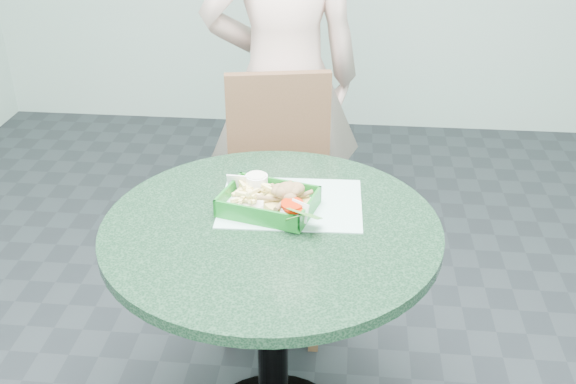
# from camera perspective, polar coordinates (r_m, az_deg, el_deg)

# --- Properties ---
(cafe_table) EXTENTS (0.88, 0.88, 0.75)m
(cafe_table) POSITION_cam_1_polar(r_m,az_deg,el_deg) (1.85, -1.37, -7.72)
(cafe_table) COLOR black
(cafe_table) RESTS_ON floor
(dining_chair) EXTENTS (0.37, 0.37, 0.93)m
(dining_chair) POSITION_cam_1_polar(r_m,az_deg,el_deg) (2.42, -1.02, 0.38)
(dining_chair) COLOR #513021
(dining_chair) RESTS_ON floor
(diner_person) EXTENTS (0.76, 0.60, 1.83)m
(diner_person) POSITION_cam_1_polar(r_m,az_deg,el_deg) (2.53, -0.36, 11.12)
(diner_person) COLOR beige
(diner_person) RESTS_ON floor
(placemat) EXTENTS (0.39, 0.30, 0.00)m
(placemat) POSITION_cam_1_polar(r_m,az_deg,el_deg) (1.84, 0.25, -1.48)
(placemat) COLOR #A2D2C5
(placemat) RESTS_ON cafe_table
(food_basket) EXTENTS (0.24, 0.18, 0.05)m
(food_basket) POSITION_cam_1_polar(r_m,az_deg,el_deg) (1.81, -1.66, -1.66)
(food_basket) COLOR #126B1E
(food_basket) RESTS_ON placemat
(crab_sandwich) EXTENTS (0.13, 0.13, 0.07)m
(crab_sandwich) POSITION_cam_1_polar(r_m,az_deg,el_deg) (1.79, -0.06, -0.65)
(crab_sandwich) COLOR tan
(crab_sandwich) RESTS_ON food_basket
(fries_pile) EXTENTS (0.13, 0.13, 0.04)m
(fries_pile) POSITION_cam_1_polar(r_m,az_deg,el_deg) (1.83, -3.28, -0.54)
(fries_pile) COLOR #FFE584
(fries_pile) RESTS_ON food_basket
(sauce_ramekin) EXTENTS (0.06, 0.06, 0.04)m
(sauce_ramekin) POSITION_cam_1_polar(r_m,az_deg,el_deg) (1.85, -3.25, 0.30)
(sauce_ramekin) COLOR white
(sauce_ramekin) RESTS_ON food_basket
(garnish_cup) EXTENTS (0.10, 0.10, 0.04)m
(garnish_cup) POSITION_cam_1_polar(r_m,az_deg,el_deg) (1.74, 1.18, -1.95)
(garnish_cup) COLOR silver
(garnish_cup) RESTS_ON food_basket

